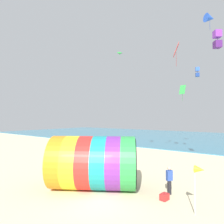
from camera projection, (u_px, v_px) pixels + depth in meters
The scene contains 12 objects.
ground_plane at pixel (88, 197), 11.66m from camera, with size 120.00×120.00×0.00m, color beige.
sea at pixel (217, 139), 42.45m from camera, with size 120.00×40.00×0.10m, color teal.
giant_inflatable_tube at pixel (94, 162), 13.13m from camera, with size 6.44×5.86×3.44m.
kite_handler at pixel (169, 180), 12.18m from camera, with size 0.38×0.42×1.69m.
kite_purple_box at pixel (217, 39), 15.51m from camera, with size 0.72×0.72×1.46m.
kite_blue_box at pixel (197, 72), 23.00m from camera, with size 0.53×0.53×1.16m.
kite_green_diamond at pixel (182, 90), 26.11m from camera, with size 0.90×0.56×2.05m.
kite_green_parafoil at pixel (120, 53), 30.59m from camera, with size 0.74×0.87×0.44m.
kite_blue_delta at pixel (210, 18), 23.46m from camera, with size 1.51×1.52×1.97m.
kite_red_diamond at pixel (176, 50), 23.73m from camera, with size 1.02×1.30×2.77m.
beach_flag at pixel (199, 171), 9.49m from camera, with size 0.47×0.36×2.38m.
cooler_box at pixel (164, 197), 11.29m from camera, with size 0.52×0.36×0.36m, color red.
Camera 1 is at (8.30, -8.49, 4.67)m, focal length 32.00 mm.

